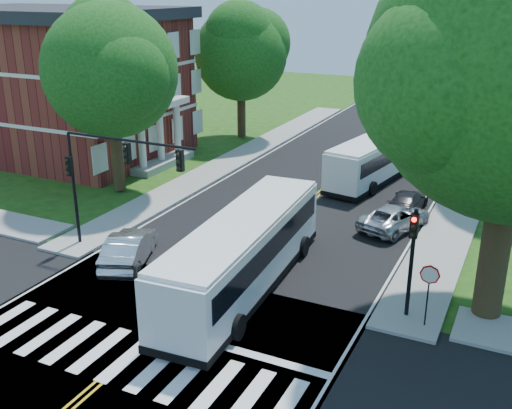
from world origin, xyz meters
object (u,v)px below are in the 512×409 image
Objects in this scene: signal_nw at (109,167)px; signal_ne at (412,249)px; bus_lead at (244,252)px; bus_follow at (378,157)px; dark_sedan at (407,201)px; suv at (395,217)px; hatchback at (129,248)px.

signal_nw reaches higher than signal_ne.
bus_lead is 17.81m from bus_follow.
dark_sedan is at bearing 102.14° from signal_ne.
dark_sedan is at bearing 46.06° from signal_nw.
dark_sedan is at bearing -71.60° from suv.
bus_follow is at bearing -50.36° from suv.
bus_lead reaches higher than dark_sedan.
dark_sedan is (0.02, 2.95, -0.05)m from suv.
suv reaches higher than dark_sedan.
bus_follow is (1.11, 17.77, -0.17)m from bus_lead.
bus_lead reaches higher than bus_follow.
dark_sedan is at bearing 130.42° from bus_follow.
signal_ne is at bearing -179.29° from bus_lead.
hatchback is 0.99× the size of suv.
signal_nw is 15.02m from suv.
signal_nw is 1.53× the size of hatchback.
dark_sedan is (10.21, 12.58, -0.16)m from hatchback.
suv is at bearing 120.56° from bus_follow.
bus_follow is 19.30m from hatchback.
signal_ne is 9.60m from suv.
bus_lead is at bearing 72.86° from dark_sedan.
bus_follow is 2.74× the size of dark_sedan.
signal_nw is at bearing 48.00° from dark_sedan.
dark_sedan is at bearing -112.41° from bus_lead.
suv is (3.16, -8.33, -0.87)m from bus_follow.
signal_ne is 12.98m from hatchback.
suv is at bearing -117.63° from bus_lead.
bus_lead is 2.66× the size of suv.
suv is (-2.59, 8.96, -2.30)m from signal_ne.
suv is at bearing 91.46° from dark_sedan.
bus_follow is (8.31, 17.30, -2.84)m from signal_nw.
bus_follow is 2.45× the size of hatchback.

